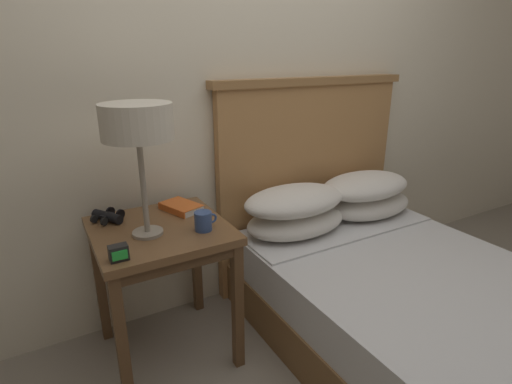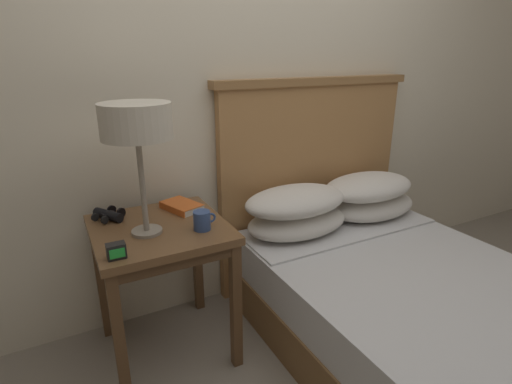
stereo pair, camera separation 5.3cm
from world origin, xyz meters
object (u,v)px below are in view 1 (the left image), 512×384
Objects in this scene: table_lamp at (137,125)px; coffee_mug at (204,221)px; binoculars_pair at (108,216)px; bed at (404,293)px; nightstand at (161,245)px; alarm_clock at (119,253)px; book_on_nightstand at (181,207)px.

table_lamp reaches higher than coffee_mug.
table_lamp reaches higher than binoculars_pair.
nightstand is at bearing 153.25° from bed.
nightstand is 1.20m from bed.
binoculars_pair is (-1.22, 0.70, 0.40)m from bed.
alarm_clock reaches higher than binoculars_pair.
table_lamp is at bearing 160.68° from coffee_mug.
binoculars_pair is at bearing 173.46° from book_on_nightstand.
coffee_mug is (0.35, -0.31, 0.02)m from binoculars_pair.
book_on_nightstand is 1.47× the size of binoculars_pair.
table_lamp is 2.39× the size of book_on_nightstand.
book_on_nightstand is at bearing 92.09° from coffee_mug.
nightstand is 0.33m from alarm_clock.
nightstand is at bearing 45.22° from alarm_clock.
nightstand is at bearing -44.16° from binoculars_pair.
table_lamp is at bearing -61.96° from binoculars_pair.
binoculars_pair is 2.26× the size of alarm_clock.
book_on_nightstand is (0.22, 0.19, -0.45)m from table_lamp.
bed is 1.18m from book_on_nightstand.
binoculars_pair is at bearing 135.84° from nightstand.
coffee_mug is at bearing -38.38° from nightstand.
bed is at bearing -26.75° from nightstand.
alarm_clock is at bearing 166.51° from bed.
book_on_nightstand is 0.34m from binoculars_pair.
book_on_nightstand is 2.25× the size of coffee_mug.
table_lamp is 3.50× the size of binoculars_pair.
coffee_mug is (0.01, -0.27, 0.03)m from book_on_nightstand.
nightstand is 6.53× the size of coffee_mug.
book_on_nightstand is 3.31× the size of alarm_clock.
coffee_mug is at bearing 155.70° from bed.
table_lamp reaches higher than book_on_nightstand.
coffee_mug is at bearing 13.96° from alarm_clock.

